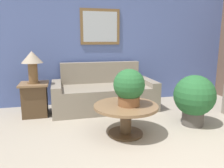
{
  "coord_description": "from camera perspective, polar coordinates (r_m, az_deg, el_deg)",
  "views": [
    {
      "loc": [
        -1.41,
        -1.73,
        1.41
      ],
      "look_at": [
        -0.5,
        1.97,
        0.63
      ],
      "focal_mm": 35.0,
      "sensor_mm": 36.0,
      "label": 1
    }
  ],
  "objects": [
    {
      "name": "potted_plant_on_table",
      "position": [
        3.16,
        4.48,
        -0.71
      ],
      "size": [
        0.46,
        0.46,
        0.54
      ],
      "color": "brown",
      "rests_on": "coffee_table"
    },
    {
      "name": "coffee_table",
      "position": [
        3.28,
        3.63,
        -7.59
      ],
      "size": [
        0.95,
        0.95,
        0.46
      ],
      "color": "#4C3823",
      "rests_on": "ground_plane"
    },
    {
      "name": "couch_main",
      "position": [
        4.51,
        -2.15,
        -2.66
      ],
      "size": [
        2.07,
        0.95,
        0.93
      ],
      "color": "gray",
      "rests_on": "ground_plane"
    },
    {
      "name": "table_lamp",
      "position": [
        4.21,
        -20.12,
        5.57
      ],
      "size": [
        0.38,
        0.38,
        0.58
      ],
      "color": "brown",
      "rests_on": "side_table"
    },
    {
      "name": "side_table",
      "position": [
        4.34,
        -19.48,
        -3.71
      ],
      "size": [
        0.51,
        0.51,
        0.62
      ],
      "color": "#4C3823",
      "rests_on": "ground_plane"
    },
    {
      "name": "wall_back",
      "position": [
        5.02,
        2.44,
        10.4
      ],
      "size": [
        7.12,
        0.09,
        2.6
      ],
      "color": "#5166A8",
      "rests_on": "ground_plane"
    },
    {
      "name": "potted_plant_floor",
      "position": [
        3.84,
        20.68,
        -3.31
      ],
      "size": [
        0.67,
        0.67,
        0.85
      ],
      "color": "#4C4742",
      "rests_on": "ground_plane"
    }
  ]
}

